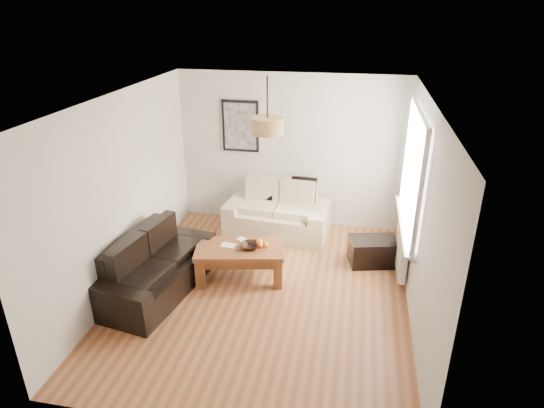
% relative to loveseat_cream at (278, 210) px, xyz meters
% --- Properties ---
extents(floor, '(4.50, 4.50, 0.00)m').
position_rel_loveseat_cream_xyz_m(floor, '(0.13, -1.78, -0.42)').
color(floor, brown).
rests_on(floor, ground).
extents(ceiling, '(3.80, 4.50, 0.00)m').
position_rel_loveseat_cream_xyz_m(ceiling, '(0.13, -1.78, 2.18)').
color(ceiling, white).
rests_on(ceiling, floor).
extents(wall_back, '(3.80, 0.04, 2.60)m').
position_rel_loveseat_cream_xyz_m(wall_back, '(0.13, 0.47, 0.88)').
color(wall_back, silver).
rests_on(wall_back, floor).
extents(wall_front, '(3.80, 0.04, 2.60)m').
position_rel_loveseat_cream_xyz_m(wall_front, '(0.13, -4.03, 0.88)').
color(wall_front, silver).
rests_on(wall_front, floor).
extents(wall_left, '(0.04, 4.50, 2.60)m').
position_rel_loveseat_cream_xyz_m(wall_left, '(-1.77, -1.78, 0.88)').
color(wall_left, silver).
rests_on(wall_left, floor).
extents(wall_right, '(0.04, 4.50, 2.60)m').
position_rel_loveseat_cream_xyz_m(wall_right, '(2.03, -1.78, 0.88)').
color(wall_right, silver).
rests_on(wall_right, floor).
extents(window_bay, '(0.14, 1.90, 1.60)m').
position_rel_loveseat_cream_xyz_m(window_bay, '(1.99, -0.98, 1.18)').
color(window_bay, white).
rests_on(window_bay, wall_right).
extents(radiator, '(0.10, 0.90, 0.52)m').
position_rel_loveseat_cream_xyz_m(radiator, '(1.95, -0.98, -0.04)').
color(radiator, white).
rests_on(radiator, wall_right).
extents(poster, '(0.62, 0.04, 0.87)m').
position_rel_loveseat_cream_xyz_m(poster, '(-0.72, 0.44, 1.28)').
color(poster, black).
rests_on(poster, wall_back).
extents(pendant_shade, '(0.40, 0.40, 0.20)m').
position_rel_loveseat_cream_xyz_m(pendant_shade, '(0.13, -1.48, 1.81)').
color(pendant_shade, tan).
rests_on(pendant_shade, ceiling).
extents(loveseat_cream, '(1.76, 1.07, 0.84)m').
position_rel_loveseat_cream_xyz_m(loveseat_cream, '(0.00, 0.00, 0.00)').
color(loveseat_cream, beige).
rests_on(loveseat_cream, floor).
extents(sofa_leather, '(1.19, 1.94, 0.79)m').
position_rel_loveseat_cream_xyz_m(sofa_leather, '(-1.30, -1.99, -0.03)').
color(sofa_leather, black).
rests_on(sofa_leather, floor).
extents(coffee_table, '(1.32, 0.88, 0.50)m').
position_rel_loveseat_cream_xyz_m(coffee_table, '(-0.27, -1.48, -0.17)').
color(coffee_table, brown).
rests_on(coffee_table, floor).
extents(ottoman, '(0.77, 0.59, 0.40)m').
position_rel_loveseat_cream_xyz_m(ottoman, '(1.58, -0.72, -0.22)').
color(ottoman, black).
rests_on(ottoman, floor).
extents(cushion_left, '(0.39, 0.21, 0.37)m').
position_rel_loveseat_cream_xyz_m(cushion_left, '(-0.27, 0.20, 0.29)').
color(cushion_left, black).
rests_on(cushion_left, loveseat_cream).
extents(cushion_right, '(0.43, 0.16, 0.42)m').
position_rel_loveseat_cream_xyz_m(cushion_right, '(0.40, 0.20, 0.32)').
color(cushion_right, black).
rests_on(cushion_right, loveseat_cream).
extents(fruit_bowl, '(0.30, 0.30, 0.07)m').
position_rel_loveseat_cream_xyz_m(fruit_bowl, '(-0.11, -1.48, 0.11)').
color(fruit_bowl, black).
rests_on(fruit_bowl, coffee_table).
extents(orange_a, '(0.08, 0.08, 0.07)m').
position_rel_loveseat_cream_xyz_m(orange_a, '(0.01, -1.46, 0.12)').
color(orange_a, '#F85014').
rests_on(orange_a, fruit_bowl).
extents(orange_b, '(0.09, 0.09, 0.08)m').
position_rel_loveseat_cream_xyz_m(orange_b, '(0.09, -1.43, 0.12)').
color(orange_b, orange).
rests_on(orange_b, fruit_bowl).
extents(orange_c, '(0.11, 0.11, 0.09)m').
position_rel_loveseat_cream_xyz_m(orange_c, '(-0.01, -1.38, 0.12)').
color(orange_c, orange).
rests_on(orange_c, fruit_bowl).
extents(papers, '(0.22, 0.16, 0.01)m').
position_rel_loveseat_cream_xyz_m(papers, '(-0.44, -1.47, 0.08)').
color(papers, silver).
rests_on(papers, coffee_table).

